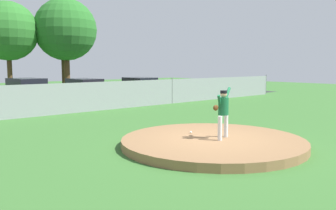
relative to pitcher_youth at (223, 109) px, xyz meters
The scene contains 12 objects.
ground_plane 6.36m from the pitcher_youth, 91.63° to the left, with size 80.00×80.00×0.00m, color #386B2D.
asphalt_strip 14.80m from the pitcher_youth, 90.69° to the left, with size 44.00×7.00×0.01m, color #2B2B2D.
pitchers_mound 1.10m from the pitcher_youth, 125.62° to the left, with size 5.74×5.74×0.25m, color olive.
pitcher_youth is the anchor object (origin of this frame).
baseball 1.55m from the pitcher_youth, 95.82° to the left, with size 0.07×0.07×0.07m, color white.
chainlink_fence 10.26m from the pitcher_youth, 90.99° to the left, with size 36.84×0.07×1.71m.
parked_car_navy 14.37m from the pitcher_youth, 93.43° to the left, with size 2.01×4.17×1.76m.
parked_car_burgundy 14.66m from the pitcher_youth, 78.33° to the left, with size 1.79×4.50×1.64m.
parked_car_teal 16.34m from the pitcher_youth, 62.09° to the left, with size 1.89×4.38×1.61m.
tree_bushy_near 23.72m from the pitcher_youth, 87.44° to the left, with size 4.79×4.79×7.68m.
tree_leaning_west 22.98m from the pitcher_youth, 76.26° to the left, with size 5.31×5.31×8.23m.
tree_broad_right 25.48m from the pitcher_youth, 75.52° to the left, with size 4.74×4.74×8.03m.
Camera 1 is at (-8.24, -7.17, 2.54)m, focal length 37.52 mm.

